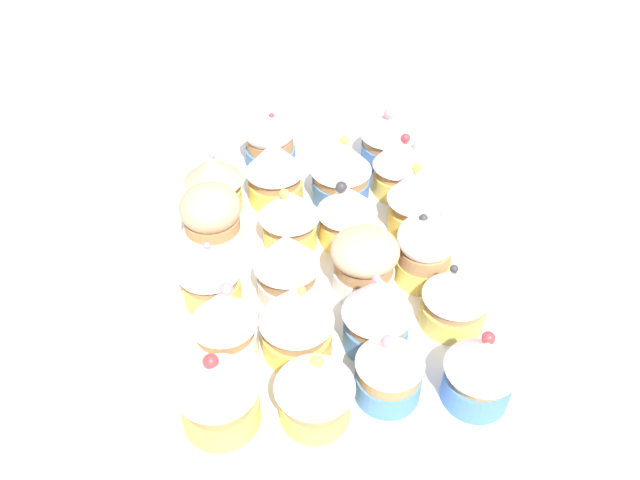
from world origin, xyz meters
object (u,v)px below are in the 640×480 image
object	(u,v)px
cupcake_16	(270,139)
cupcake_21	(214,182)
cupcake_8	(364,261)
cupcake_4	(399,163)
cupcake_12	(296,318)
cupcake_2	(425,250)
cupcake_18	(224,323)
baking_tray	(320,267)
cupcake_10	(341,170)
cupcake_6	(390,366)
cupcake_5	(389,135)
cupcake_7	(377,311)
cupcake_9	(347,212)
cupcake_11	(315,389)
cupcake_14	(289,217)
cupcake_1	(455,297)
cupcake_15	(275,171)
cupcake_13	(287,266)
cupcake_20	(212,218)
cupcake_0	(481,370)
cupcake_3	(417,197)
cupcake_17	(218,391)
cupcake_19	(209,271)

from	to	relation	value
cupcake_16	cupcake_21	distance (cm)	9.49
cupcake_8	cupcake_21	bearing A→B (deg)	44.31
cupcake_4	cupcake_12	bearing A→B (deg)	146.66
cupcake_2	cupcake_18	bearing A→B (deg)	109.22
baking_tray	cupcake_10	bearing A→B (deg)	-20.80
cupcake_10	cupcake_6	bearing A→B (deg)	179.29
cupcake_4	cupcake_21	distance (cm)	19.67
cupcake_5	cupcake_7	bearing A→B (deg)	165.48
cupcake_9	cupcake_11	bearing A→B (deg)	163.59
cupcake_11	cupcake_9	bearing A→B (deg)	-16.41
cupcake_11	cupcake_12	xyz separation A→B (cm)	(6.74, 0.62, 0.40)
cupcake_14	cupcake_18	bearing A→B (deg)	152.55
cupcake_2	cupcake_16	size ratio (longest dim) A/B	1.03
cupcake_4	cupcake_5	size ratio (longest dim) A/B	1.07
cupcake_1	cupcake_10	distance (cm)	19.70
baking_tray	cupcake_11	bearing A→B (deg)	170.66
cupcake_10	cupcake_15	distance (cm)	6.98
cupcake_11	cupcake_15	size ratio (longest dim) A/B	0.96
cupcake_4	cupcake_12	world-z (taller)	cupcake_12
cupcake_13	cupcake_21	world-z (taller)	cupcake_13
cupcake_6	cupcake_10	xyz separation A→B (cm)	(25.05, -0.31, 0.39)
cupcake_11	cupcake_18	xyz separation A→B (cm)	(7.14, 6.53, 0.25)
cupcake_2	cupcake_10	xyz separation A→B (cm)	(12.70, 5.75, 0.35)
cupcake_7	cupcake_8	bearing A→B (deg)	-2.01
cupcake_18	cupcake_20	xyz separation A→B (cm)	(13.75, 0.77, -0.28)
cupcake_5	cupcake_21	world-z (taller)	cupcake_5
cupcake_6	cupcake_0	bearing A→B (deg)	-100.66
cupcake_3	cupcake_13	world-z (taller)	cupcake_3
cupcake_16	cupcake_8	bearing A→B (deg)	-161.52
cupcake_15	cupcake_21	world-z (taller)	cupcake_15
cupcake_10	cupcake_21	world-z (taller)	cupcake_10
cupcake_3	cupcake_8	size ratio (longest dim) A/B	1.26
cupcake_5	cupcake_20	world-z (taller)	same
cupcake_13	cupcake_14	size ratio (longest dim) A/B	1.09
cupcake_9	cupcake_18	size ratio (longest dim) A/B	0.90
cupcake_1	cupcake_2	bearing A→B (deg)	12.57
cupcake_11	cupcake_15	world-z (taller)	cupcake_15
cupcake_4	cupcake_9	bearing A→B (deg)	135.68
cupcake_1	cupcake_9	distance (cm)	14.19
cupcake_6	cupcake_12	size ratio (longest dim) A/B	0.93
cupcake_5	cupcake_17	xyz separation A→B (cm)	(-32.02, 20.15, 0.21)
cupcake_7	cupcake_8	distance (cm)	6.82
cupcake_10	cupcake_20	distance (cm)	14.70
cupcake_4	cupcake_7	size ratio (longest dim) A/B	0.93
cupcake_8	cupcake_17	size ratio (longest dim) A/B	0.83
cupcake_14	cupcake_11	bearing A→B (deg)	179.38
cupcake_0	cupcake_18	bearing A→B (deg)	69.82
cupcake_14	cupcake_19	distance (cm)	10.26
cupcake_18	cupcake_20	distance (cm)	13.78
cupcake_10	cupcake_14	xyz separation A→B (cm)	(-6.20, 6.13, -0.42)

